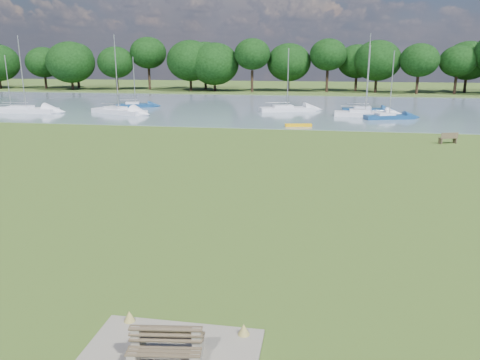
% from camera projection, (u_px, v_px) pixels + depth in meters
% --- Properties ---
extents(ground, '(220.00, 220.00, 0.00)m').
position_uv_depth(ground, '(252.00, 194.00, 24.24)').
color(ground, brown).
extents(river, '(220.00, 40.00, 0.10)m').
position_uv_depth(river, '(296.00, 108.00, 64.25)').
color(river, slate).
rests_on(river, ground).
extents(far_bank, '(220.00, 20.00, 0.40)m').
position_uv_depth(far_bank, '(304.00, 92.00, 92.83)').
color(far_bank, '#4C6626').
rests_on(far_bank, ground).
extents(bench_pair, '(1.81, 1.21, 0.91)m').
position_uv_depth(bench_pair, '(166.00, 346.00, 10.79)').
color(bench_pair, gray).
rests_on(bench_pair, concrete_pad).
extents(riverbank_bench, '(1.56, 0.93, 0.92)m').
position_uv_depth(riverbank_bench, '(448.00, 138.00, 37.90)').
color(riverbank_bench, brown).
rests_on(riverbank_bench, ground).
extents(kayak, '(2.73, 1.11, 0.27)m').
position_uv_depth(kayak, '(298.00, 125.00, 46.86)').
color(kayak, '#E8A809').
rests_on(kayak, river).
extents(tree_line, '(116.85, 8.80, 10.66)m').
position_uv_depth(tree_line, '(236.00, 58.00, 89.45)').
color(tree_line, black).
rests_on(tree_line, far_bank).
extents(sailboat_0, '(5.35, 3.00, 6.73)m').
position_uv_depth(sailboat_0, '(135.00, 104.00, 64.30)').
color(sailboat_0, navy).
rests_on(sailboat_0, river).
extents(sailboat_1, '(5.61, 3.57, 6.94)m').
position_uv_depth(sailboat_1, '(11.00, 109.00, 58.53)').
color(sailboat_1, navy).
rests_on(sailboat_1, river).
extents(sailboat_2, '(5.88, 1.91, 8.10)m').
position_uv_depth(sailboat_2, '(366.00, 109.00, 58.49)').
color(sailboat_2, navy).
rests_on(sailboat_2, river).
extents(sailboat_3, '(7.10, 2.19, 9.33)m').
position_uv_depth(sailboat_3, '(364.00, 112.00, 54.62)').
color(sailboat_3, silver).
rests_on(sailboat_3, river).
extents(sailboat_6, '(5.74, 3.14, 7.40)m').
position_uv_depth(sailboat_6, '(389.00, 115.00, 52.27)').
color(sailboat_6, navy).
rests_on(sailboat_6, river).
extents(sailboat_7, '(7.84, 2.37, 9.18)m').
position_uv_depth(sailboat_7, '(25.00, 108.00, 58.17)').
color(sailboat_7, silver).
rests_on(sailboat_7, river).
extents(sailboat_8, '(7.72, 4.73, 9.34)m').
position_uv_depth(sailboat_8, '(118.00, 109.00, 57.41)').
color(sailboat_8, silver).
rests_on(sailboat_8, river).
extents(sailboat_9, '(7.23, 4.08, 7.77)m').
position_uv_depth(sailboat_9, '(287.00, 108.00, 59.46)').
color(sailboat_9, silver).
rests_on(sailboat_9, river).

